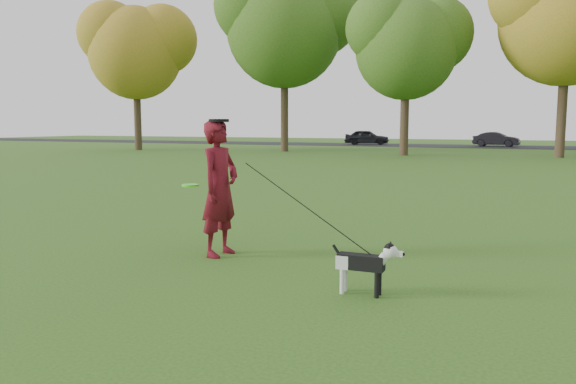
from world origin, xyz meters
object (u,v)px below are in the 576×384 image
at_px(man, 220,188).
at_px(dog, 366,261).
at_px(car_mid, 496,139).
at_px(car_left, 367,137).

bearing_deg(man, dog, -107.80).
bearing_deg(dog, car_mid, 91.03).
height_order(dog, car_mid, car_mid).
distance_m(man, car_left, 40.72).
bearing_deg(car_left, car_mid, -99.10).
bearing_deg(car_mid, man, -175.49).
bearing_deg(car_mid, car_left, 96.75).
distance_m(man, dog, 2.55).
xyz_separation_m(dog, car_mid, (-0.74, 40.75, 0.22)).
relative_size(man, car_mid, 0.54).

